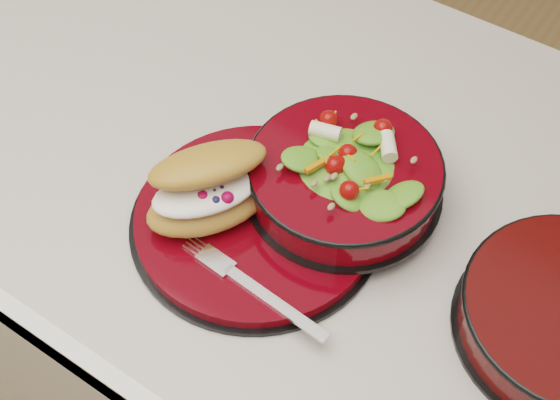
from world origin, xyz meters
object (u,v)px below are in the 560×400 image
Objects in this scene: island_counter at (270,313)px; fork at (257,290)px; croissant at (209,190)px; salad_bowl at (345,172)px; dinner_plate at (256,220)px.

fork is at bearing -57.68° from island_counter.
island_counter is at bearing 37.08° from fork.
fork is (0.10, -0.06, -0.04)m from croissant.
fork is at bearing -91.77° from salad_bowl.
dinner_plate is 1.72× the size of croissant.
island_counter is 0.53m from fork.
salad_bowl is at bearing 53.13° from dinner_plate.
croissant is at bearing -80.82° from island_counter.
salad_bowl is 0.17m from fork.
salad_bowl reaches higher than fork.
salad_bowl is at bearing 3.00° from fork.
island_counter is 5.32× the size of salad_bowl.
croissant is 0.99× the size of fork.
fork is (-0.01, -0.17, -0.03)m from salad_bowl.
salad_bowl is 1.34× the size of fork.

